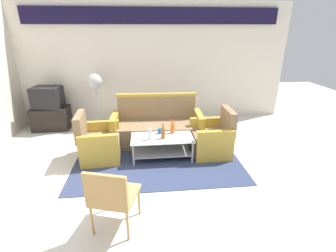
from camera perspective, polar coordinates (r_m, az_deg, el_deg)
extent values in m
plane|color=beige|center=(3.74, -0.12, -14.19)|extent=(14.00, 14.00, 0.00)
cube|color=silver|center=(6.12, -3.07, 14.42)|extent=(6.52, 0.12, 2.80)
cube|color=#191433|center=(5.98, -3.24, 24.52)|extent=(5.76, 0.08, 0.36)
cube|color=#2D3856|center=(4.51, -2.57, -7.23)|extent=(2.91, 2.08, 0.01)
cube|color=#7F6647|center=(4.95, -2.50, -1.69)|extent=(1.62, 0.75, 0.42)
cube|color=#7F6647|center=(5.09, -2.68, 4.41)|extent=(1.60, 0.19, 0.48)
cube|color=#B79333|center=(4.99, 7.16, -0.37)|extent=(0.14, 0.70, 0.62)
cube|color=#B79333|center=(4.96, -12.26, -0.86)|extent=(0.14, 0.70, 0.62)
cube|color=#B79333|center=(5.01, -2.74, 7.35)|extent=(1.64, 0.16, 0.06)
cube|color=#7F6647|center=(4.56, -15.41, -4.83)|extent=(0.70, 0.64, 0.40)
cube|color=#7F6647|center=(4.44, -19.93, -0.11)|extent=(0.16, 0.61, 0.45)
cube|color=#B79333|center=(4.82, -15.18, -2.12)|extent=(0.66, 0.14, 0.58)
cube|color=#B79333|center=(4.23, -15.92, -5.74)|extent=(0.66, 0.14, 0.58)
cube|color=#7F6647|center=(4.63, 9.84, -3.87)|extent=(0.67, 0.61, 0.40)
cube|color=#7F6647|center=(4.56, 13.96, 1.15)|extent=(0.13, 0.60, 0.45)
cube|color=#B79333|center=(4.31, 10.99, -4.69)|extent=(0.66, 0.11, 0.58)
cube|color=#B79333|center=(4.89, 8.96, -1.24)|extent=(0.66, 0.11, 0.58)
cube|color=silver|center=(4.33, -1.41, -2.64)|extent=(1.10, 0.60, 0.02)
cube|color=#9E9EA5|center=(4.45, -1.38, -5.83)|extent=(1.00, 0.52, 0.02)
cylinder|color=#9E9EA5|center=(4.64, -7.94, -3.71)|extent=(0.04, 0.04, 0.40)
cylinder|color=#9E9EA5|center=(4.70, 4.58, -3.18)|extent=(0.04, 0.04, 0.40)
cylinder|color=#9E9EA5|center=(4.18, -8.14, -6.79)|extent=(0.04, 0.04, 0.40)
cylinder|color=#9E9EA5|center=(4.25, 5.81, -6.16)|extent=(0.04, 0.04, 0.40)
cylinder|color=silver|center=(4.19, -4.29, -1.85)|extent=(0.06, 0.06, 0.21)
cylinder|color=silver|center=(4.13, -4.35, 0.09)|extent=(0.02, 0.02, 0.09)
cylinder|color=brown|center=(4.22, -1.18, -1.75)|extent=(0.07, 0.07, 0.19)
cylinder|color=brown|center=(4.17, -1.19, -0.06)|extent=(0.03, 0.03, 0.08)
cylinder|color=#D85919|center=(4.45, 1.08, -0.56)|extent=(0.08, 0.08, 0.18)
cylinder|color=#D85919|center=(4.40, 1.09, 1.00)|extent=(0.03, 0.03, 0.08)
cylinder|color=#2659A5|center=(4.45, -1.92, -1.14)|extent=(0.08, 0.08, 0.10)
cube|color=black|center=(6.27, -25.74, 1.68)|extent=(0.80, 0.50, 0.52)
cube|color=black|center=(6.13, -26.50, 6.06)|extent=(0.65, 0.52, 0.48)
cube|color=black|center=(6.32, -25.59, 6.64)|extent=(0.51, 0.08, 0.36)
cylinder|color=#2D2D33|center=(6.12, -15.78, 0.15)|extent=(0.32, 0.32, 0.03)
cylinder|color=#B2B2B7|center=(5.96, -16.27, 4.53)|extent=(0.03, 0.03, 0.95)
sphere|color=#B2B2B7|center=(5.82, -16.88, 10.00)|extent=(0.36, 0.36, 0.36)
cube|color=#AD844C|center=(2.97, -12.29, -15.61)|extent=(0.60, 0.60, 0.04)
cube|color=#AD844C|center=(2.68, -14.50, -14.61)|extent=(0.47, 0.18, 0.40)
cylinder|color=#AD844C|center=(3.32, -14.05, -15.75)|extent=(0.03, 0.03, 0.42)
cylinder|color=#AD844C|center=(3.19, -6.84, -16.97)|extent=(0.03, 0.03, 0.42)
cylinder|color=#AD844C|center=(3.04, -17.44, -20.34)|extent=(0.03, 0.03, 0.42)
cylinder|color=#AD844C|center=(2.89, -9.48, -22.03)|extent=(0.03, 0.03, 0.42)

